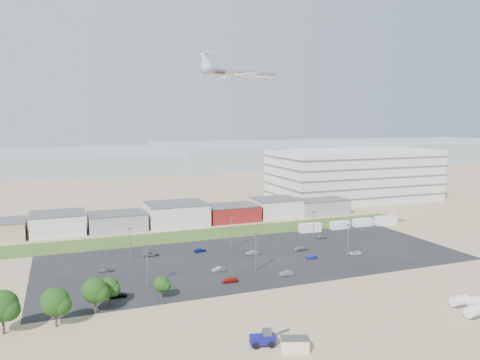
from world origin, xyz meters
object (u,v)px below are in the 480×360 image
parked_car_12 (300,248)px  parked_car_9 (151,254)px  portable_shed (295,345)px  parked_car_10 (118,295)px  storage_tank_nw (460,301)px  airliner (240,73)px  box_trailer_a (310,228)px  parked_car_0 (355,253)px  parked_car_8 (322,237)px  parked_car_3 (230,280)px  tree_far_left (2,309)px  parked_car_4 (219,269)px  parked_car_13 (286,273)px  parked_car_7 (253,253)px  parked_car_6 (200,250)px  telehandler (263,338)px  parked_car_5 (106,270)px  parked_car_1 (312,257)px

parked_car_12 → parked_car_9: bearing=-102.6°
portable_shed → parked_car_10: size_ratio=1.14×
storage_tank_nw → airliner: airliner is taller
box_trailer_a → parked_car_0: (-2.03, -29.90, -0.98)m
parked_car_0 → parked_car_8: (1.06, 20.27, 0.10)m
parked_car_3 → tree_far_left: bearing=-70.2°
box_trailer_a → airliner: 76.54m
box_trailer_a → parked_car_9: 59.01m
parked_car_3 → parked_car_12: size_ratio=0.86×
parked_car_4 → parked_car_13: 17.67m
parked_car_0 → parked_car_7: bearing=-104.8°
parked_car_0 → parked_car_9: parked_car_9 is taller
parked_car_10 → parked_car_6: bearing=-40.1°
parked_car_8 → parked_car_7: bearing=102.3°
parked_car_6 → parked_car_13: bearing=-161.2°
parked_car_6 → telehandler: bearing=166.1°
parked_car_5 → parked_car_8: parked_car_8 is taller
box_trailer_a → parked_car_13: size_ratio=2.21×
parked_car_12 → telehandler: bearing=-33.4°
parked_car_0 → parked_car_10: 69.56m
parked_car_8 → parked_car_4: bearing=109.7°
telehandler → parked_car_6: (6.54, 60.91, -0.94)m
storage_tank_nw → parked_car_6: (-39.61, 59.91, -0.71)m
parked_car_8 → portable_shed: bearing=140.0°
parked_car_8 → parked_car_10: parked_car_8 is taller
parked_car_0 → parked_car_8: size_ratio=1.03×
parked_car_3 → parked_car_12: 35.08m
portable_shed → parked_car_7: bearing=94.2°
telehandler → parked_car_13: bearing=68.9°
airliner → parked_car_5: bearing=-141.7°
parked_car_1 → parked_car_9: (-42.43, 19.42, 0.09)m
parked_car_1 → parked_car_5: size_ratio=0.95×
storage_tank_nw → parked_car_8: 60.88m
parked_car_0 → parked_car_6: size_ratio=1.03×
parked_car_9 → parked_car_10: bearing=156.6°
parked_car_9 → parked_car_12: 44.75m
airliner → parked_car_7: 92.99m
parked_car_0 → parked_car_7: 30.07m
box_trailer_a → tree_far_left: (-92.76, -49.90, 3.20)m
portable_shed → parked_car_5: size_ratio=1.39×
storage_tank_nw → parked_car_12: size_ratio=0.92×
portable_shed → parked_car_10: (-25.22, 36.27, -0.61)m
portable_shed → parked_car_9: size_ratio=1.06×
airliner → parked_car_3: bearing=-121.4°
box_trailer_a → parked_car_9: size_ratio=1.76×
parked_car_7 → parked_car_13: parked_car_7 is taller
parked_car_3 → parked_car_6: parked_car_3 is taller
airliner → box_trailer_a: bearing=-90.0°
box_trailer_a → parked_car_12: size_ratio=1.78×
portable_shed → parked_car_10: bearing=144.7°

